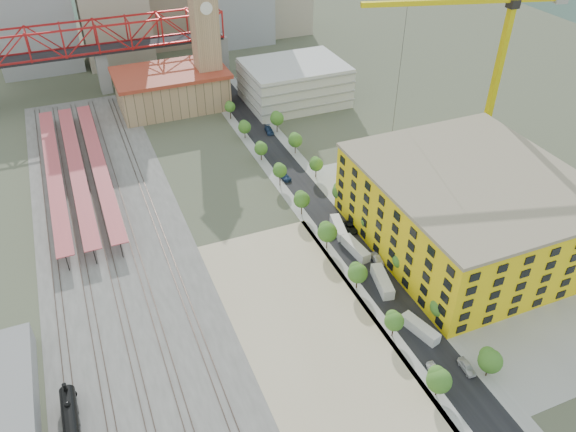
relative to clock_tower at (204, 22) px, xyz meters
name	(u,v)px	position (x,y,z in m)	size (l,w,h in m)	color
ground	(271,235)	(-8.00, -79.99, -28.70)	(400.00, 400.00, 0.00)	#474C38
ballast_strip	(111,229)	(-44.00, -62.49, -28.67)	(36.00, 165.00, 0.06)	#605E59
dirt_lot	(308,327)	(-12.00, -111.49, -28.67)	(28.00, 67.00, 0.06)	tan
street_asphalt	(305,190)	(8.00, -64.99, -28.67)	(12.00, 170.00, 0.06)	black
sidewalk_west	(287,194)	(2.50, -64.99, -28.68)	(3.00, 170.00, 0.04)	gray
sidewalk_east	(323,186)	(13.50, -64.99, -28.68)	(3.00, 170.00, 0.04)	gray
construction_pad	(471,238)	(37.00, -99.99, -28.67)	(50.00, 90.00, 0.06)	gray
rail_tracks	(104,230)	(-45.80, -62.49, -28.55)	(26.56, 160.00, 0.18)	#382B23
platform_canopies	(76,167)	(-49.00, -34.99, -24.70)	(16.00, 80.00, 4.12)	#BA474A
station_hall	(172,89)	(-13.00, 2.01, -22.03)	(38.00, 24.00, 13.10)	tan
clock_tower	(204,22)	(0.00, 0.00, 0.00)	(12.00, 12.00, 52.00)	tan
parking_garage	(294,83)	(28.00, -9.99, -21.70)	(34.00, 26.00, 14.00)	silver
truss_bridge	(97,41)	(-33.00, 25.01, -9.83)	(94.00, 9.60, 25.60)	gray
construction_building	(469,209)	(34.00, -99.99, -19.29)	(44.60, 50.60, 18.80)	yellow
street_trees	(321,209)	(8.00, -74.99, -28.70)	(15.40, 124.40, 8.00)	#376F21
distant_hills	(200,100)	(37.28, 180.01, -108.23)	(647.00, 264.00, 227.00)	#4C6B59
tower_crane	(489,53)	(56.25, -71.54, 5.49)	(50.50, 15.56, 55.39)	#D5C10D
site_trailer_a	(420,329)	(8.00, -121.37, -27.51)	(2.27, 8.64, 2.36)	silver
site_trailer_b	(382,281)	(8.00, -106.53, -27.40)	(2.50, 9.49, 2.60)	silver
site_trailer_c	(356,249)	(8.00, -94.20, -27.46)	(2.38, 9.06, 2.48)	silver
site_trailer_d	(338,228)	(8.00, -85.25, -27.51)	(2.28, 8.68, 2.38)	silver
car_0	(435,371)	(5.00, -131.02, -27.95)	(1.76, 4.37, 1.49)	white
car_1	(359,273)	(5.00, -101.40, -28.01)	(1.45, 4.15, 1.37)	#9C9DA1
car_2	(327,231)	(5.00, -84.87, -27.96)	(2.44, 5.29, 1.47)	black
car_3	(285,176)	(5.00, -57.33, -27.95)	(2.09, 5.15, 1.49)	navy
car_4	(467,367)	(11.00, -132.48, -27.93)	(1.80, 4.47, 1.52)	silver
car_5	(377,259)	(11.00, -98.95, -27.93)	(1.61, 4.63, 1.52)	#A0A0A5
car_6	(350,228)	(11.00, -85.82, -27.97)	(2.41, 5.23, 1.45)	black
car_7	(269,130)	(11.00, -29.25, -27.90)	(2.23, 5.49, 1.59)	navy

